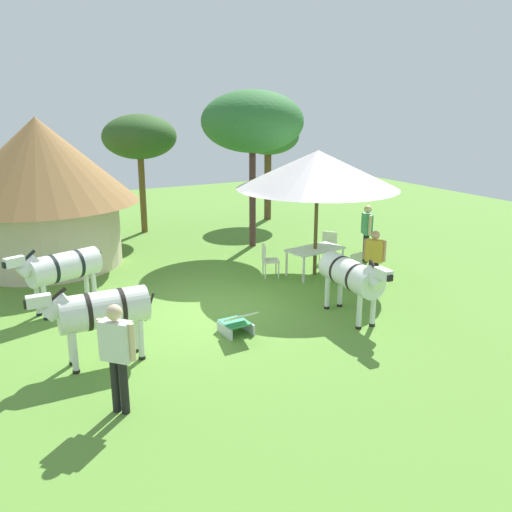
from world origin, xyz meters
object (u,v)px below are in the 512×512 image
at_px(guest_beside_umbrella, 367,228).
at_px(zebra_toward_hut, 352,276).
at_px(guest_behind_table, 374,255).
at_px(patio_dining_table, 315,251).
at_px(patio_chair_east_end, 328,245).
at_px(standing_watcher, 117,349).
at_px(patio_chair_west_end, 353,267).
at_px(zebra_nearest_camera, 101,311).
at_px(striped_lounge_chair, 237,323).
at_px(acacia_tree_behind_hut, 252,122).
at_px(acacia_tree_far_lawn, 139,137).
at_px(shade_umbrella, 318,170).
at_px(acacia_tree_left_background, 268,137).
at_px(patio_chair_near_hut, 268,258).
at_px(thatched_hut, 42,184).
at_px(zebra_by_umbrella, 62,268).

distance_m(guest_beside_umbrella, zebra_toward_hut, 4.55).
bearing_deg(guest_behind_table, patio_dining_table, 159.84).
bearing_deg(patio_chair_east_end, standing_watcher, 85.99).
bearing_deg(patio_chair_west_end, zebra_nearest_camera, 178.02).
height_order(patio_chair_west_end, zebra_nearest_camera, zebra_nearest_camera).
relative_size(striped_lounge_chair, zebra_nearest_camera, 0.38).
bearing_deg(acacia_tree_behind_hut, striped_lounge_chair, -120.48).
relative_size(patio_chair_west_end, striped_lounge_chair, 1.06).
height_order(guest_beside_umbrella, guest_behind_table, guest_beside_umbrella).
xyz_separation_m(patio_dining_table, acacia_tree_far_lawn, (-2.59, 7.15, 2.71)).
distance_m(shade_umbrella, acacia_tree_left_background, 7.43).
height_order(patio_chair_east_end, acacia_tree_far_lawn, acacia_tree_far_lawn).
height_order(striped_lounge_chair, zebra_toward_hut, zebra_toward_hut).
bearing_deg(acacia_tree_left_background, patio_chair_east_end, -103.07).
bearing_deg(patio_chair_near_hut, standing_watcher, -28.36).
height_order(standing_watcher, acacia_tree_far_lawn, acacia_tree_far_lawn).
height_order(shade_umbrella, acacia_tree_far_lawn, acacia_tree_far_lawn).
distance_m(guest_beside_umbrella, acacia_tree_left_background, 7.03).
bearing_deg(striped_lounge_chair, acacia_tree_left_background, 54.45).
xyz_separation_m(patio_dining_table, zebra_toward_hut, (-1.07, -2.97, 0.31)).
height_order(patio_chair_near_hut, zebra_nearest_camera, zebra_nearest_camera).
bearing_deg(guest_beside_umbrella, acacia_tree_far_lawn, 55.57).
bearing_deg(patio_chair_west_end, thatched_hut, 126.00).
bearing_deg(striped_lounge_chair, guest_beside_umbrella, 24.15).
bearing_deg(shade_umbrella, guest_behind_table, -74.79).
distance_m(guest_behind_table, acacia_tree_far_lawn, 9.81).
relative_size(patio_chair_west_end, zebra_by_umbrella, 0.41).
distance_m(patio_dining_table, patio_chair_east_end, 1.32).
relative_size(thatched_hut, patio_dining_table, 3.22).
distance_m(standing_watcher, acacia_tree_behind_hut, 10.59).
bearing_deg(striped_lounge_chair, patio_chair_west_end, 15.20).
height_order(shade_umbrella, patio_chair_near_hut, shade_umbrella).
bearing_deg(zebra_toward_hut, zebra_by_umbrella, -28.05).
height_order(patio_chair_near_hut, guest_beside_umbrella, guest_beside_umbrella).
bearing_deg(guest_behind_table, patio_chair_east_end, 133.29).
height_order(patio_chair_east_end, striped_lounge_chair, patio_chair_east_end).
relative_size(patio_chair_west_end, acacia_tree_left_background, 0.22).
bearing_deg(zebra_by_umbrella, shade_umbrella, -112.09).
bearing_deg(guest_beside_umbrella, striped_lounge_chair, 138.46).
height_order(zebra_nearest_camera, zebra_toward_hut, zebra_nearest_camera).
height_order(thatched_hut, shade_umbrella, thatched_hut).
bearing_deg(zebra_by_umbrella, guest_beside_umbrella, -108.89).
relative_size(shade_umbrella, zebra_by_umbrella, 1.97).
bearing_deg(acacia_tree_left_background, guest_behind_table, -102.56).
relative_size(thatched_hut, zebra_toward_hut, 2.27).
bearing_deg(patio_dining_table, striped_lounge_chair, -144.83).
bearing_deg(acacia_tree_behind_hut, patio_chair_west_end, -86.00).
relative_size(striped_lounge_chair, acacia_tree_left_background, 0.21).
bearing_deg(patio_chair_west_end, acacia_tree_left_background, 62.52).
bearing_deg(patio_chair_near_hut, zebra_toward_hut, 22.25).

